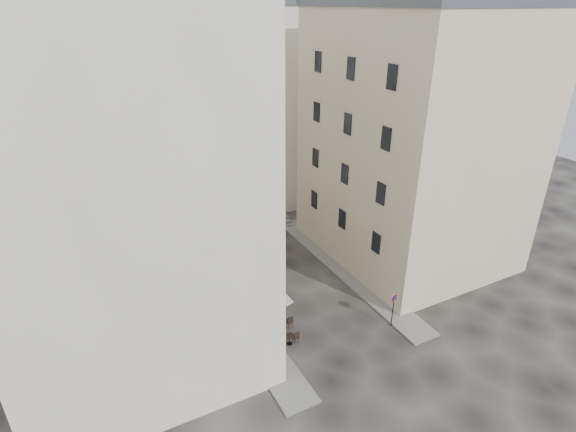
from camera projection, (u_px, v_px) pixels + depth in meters
ground at (312, 307)px, 29.69m from camera, size 90.00×90.00×0.00m
sidewalk_left at (227, 294)px, 31.00m from camera, size 2.00×22.00×0.12m
sidewalk_right at (343, 268)px, 33.94m from camera, size 2.00×18.00×0.12m
building_left at (113, 172)px, 23.29m from camera, size 12.20×16.20×20.60m
building_right at (415, 137)px, 32.84m from camera, size 12.20×14.20×18.60m
building_back at (199, 112)px, 40.49m from camera, size 18.20×10.20×18.60m
cafe_storefront at (245, 294)px, 27.89m from camera, size 1.74×7.30×3.50m
stone_steps at (241, 226)px, 39.59m from camera, size 9.00×3.15×0.80m
bollard_near at (274, 324)px, 27.32m from camera, size 0.12×0.12×0.98m
bollard_mid at (252, 294)px, 30.12m from camera, size 0.12×0.12×0.98m
bollard_far at (233, 270)px, 32.92m from camera, size 0.12×0.12×0.98m
no_parking_sign at (394, 304)px, 27.30m from camera, size 0.53×0.17×2.36m
bistro_table_a at (289, 338)px, 26.34m from camera, size 1.14×0.54×0.80m
bistro_table_b at (283, 323)px, 27.54m from camera, size 1.23×0.58×0.86m
bistro_table_c at (252, 302)px, 29.40m from camera, size 1.41×0.66×0.99m
bistro_table_d at (255, 290)px, 30.70m from camera, size 1.25×0.59×0.88m
bistro_table_e at (235, 280)px, 31.85m from camera, size 1.20×0.56×0.85m
pedestrian at (262, 283)px, 30.84m from camera, size 0.68×0.61×1.57m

